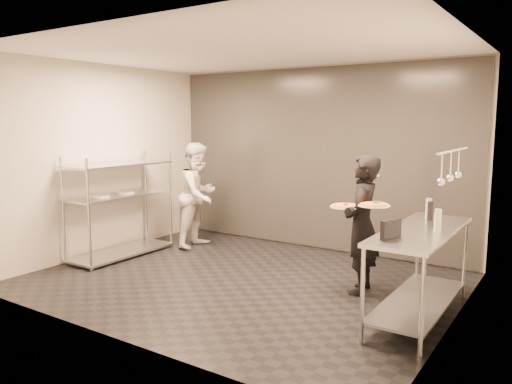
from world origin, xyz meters
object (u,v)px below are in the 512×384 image
Objects in this scene: pass_rack at (120,204)px; bottle_clear at (438,221)px; pizza_plate_far at (374,205)px; pos_monitor at (391,229)px; pizza_plate_near at (345,206)px; salad_plate at (369,174)px; waiter at (362,225)px; bottle_dark at (430,211)px; prep_counter at (420,258)px; bottle_green at (429,209)px; chef at (199,195)px.

pass_rack reaches higher than bottle_clear.
pizza_plate_far is 0.93m from pos_monitor.
salad_plate is at bearing 84.16° from pizza_plate_near.
waiter reaches higher than bottle_dark.
prep_counter is 0.91m from waiter.
pos_monitor is at bearing -118.25° from bottle_clear.
pos_monitor is 1.21× the size of bottle_dark.
pass_rack is 4.77× the size of pizza_plate_near.
bottle_clear is (1.01, -0.82, -0.32)m from salad_plate.
pass_rack is at bearing -176.24° from pizza_plate_near.
pizza_plate_far is 1.41× the size of pos_monitor.
bottle_green is at bearing 98.08° from prep_counter.
pizza_plate_far is 0.59m from bottle_green.
pizza_plate_far is at bearing 159.33° from bottle_clear.
pizza_plate_far is 1.50× the size of bottle_green.
waiter is at bearing -107.07° from chef.
pos_monitor is at bearing -7.72° from pass_rack.
waiter is 6.55× the size of pos_monitor.
pizza_plate_near is at bearing -111.50° from chef.
bottle_green is (-0.08, 0.54, 0.41)m from prep_counter.
pizza_plate_near is at bearing 166.23° from prep_counter.
prep_counter is 1.10× the size of chef.
bottle_green is at bearing -103.04° from chef.
waiter is (3.55, 0.43, 0.03)m from pass_rack.
waiter is 3.02m from chef.
pizza_plate_far is at bearing 158.33° from prep_counter.
chef is at bearing 174.30° from salad_plate.
chef is 3.70m from bottle_green.
chef is at bearing 174.60° from pos_monitor.
bottle_green is at bearing 106.75° from pos_monitor.
prep_counter is 0.63m from bottle_dark.
bottle_green reaches higher than pizza_plate_near.
pass_rack is 1.00× the size of waiter.
bottle_green is (3.65, -0.52, 0.22)m from chef.
pos_monitor is (0.73, -1.35, -0.34)m from salad_plate.
salad_plate reaches higher than prep_counter.
bottle_clear is 1.10× the size of bottle_dark.
waiter is 0.77m from bottle_dark.
bottle_clear reaches higher than pizza_plate_near.
pizza_plate_far reaches higher than prep_counter.
pass_rack is 0.89× the size of prep_counter.
chef reaches higher than bottle_green.
pizza_plate_near is 0.89m from bottle_green.
waiter is at bearing -175.07° from bottle_dark.
waiter is 4.66× the size of pizza_plate_far.
pos_monitor is at bearing -61.56° from salad_plate.
chef reaches higher than waiter.
salad_plate reaches higher than bottle_dark.
pizza_plate_far is 1.32× the size of salad_plate.
salad_plate reaches higher than bottle_clear.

